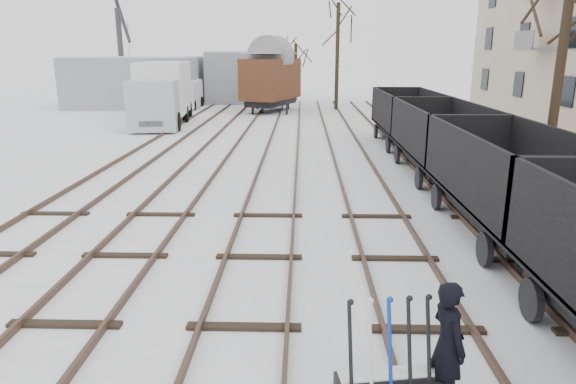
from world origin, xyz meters
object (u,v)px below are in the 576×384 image
(box_van_wagon, at_px, (271,78))
(worker, at_px, (448,345))
(crane, at_px, (124,79))
(panel_van, at_px, (185,94))
(lorry, at_px, (162,93))

(box_van_wagon, bearing_deg, worker, -63.13)
(worker, relative_size, crane, 0.20)
(panel_van, bearing_deg, worker, -74.52)
(box_van_wagon, distance_m, lorry, 9.97)
(lorry, height_order, panel_van, lorry)
(box_van_wagon, relative_size, panel_van, 1.27)
(box_van_wagon, height_order, crane, crane)
(box_van_wagon, bearing_deg, panel_van, -177.72)
(worker, xyz_separation_m, panel_van, (-11.42, 36.17, 0.28))
(panel_van, distance_m, crane, 4.99)
(panel_van, height_order, crane, crane)
(lorry, distance_m, panel_van, 10.01)
(worker, height_order, lorry, lorry)
(crane, bearing_deg, lorry, -67.95)
(worker, distance_m, crane, 39.60)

